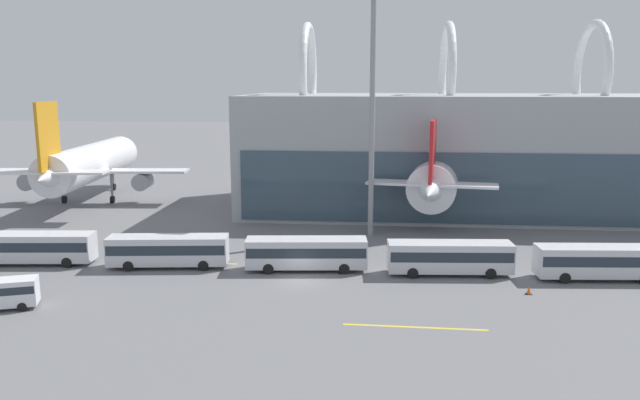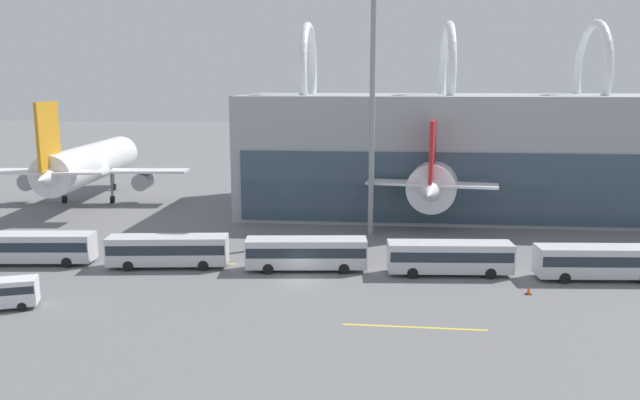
{
  "view_description": "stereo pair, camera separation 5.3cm",
  "coord_description": "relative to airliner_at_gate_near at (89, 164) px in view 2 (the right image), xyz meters",
  "views": [
    {
      "loc": [
        6.93,
        -53.3,
        17.54
      ],
      "look_at": [
        0.08,
        17.75,
        4.0
      ],
      "focal_mm": 35.0,
      "sensor_mm": 36.0,
      "label": 1
    },
    {
      "loc": [
        6.98,
        -53.29,
        17.54
      ],
      "look_at": [
        0.08,
        17.75,
        4.0
      ],
      "focal_mm": 35.0,
      "sensor_mm": 36.0,
      "label": 2
    }
  ],
  "objects": [
    {
      "name": "ground_plane",
      "position": [
        35.73,
        -34.14,
        -5.71
      ],
      "size": [
        440.0,
        440.0,
        0.0
      ],
      "primitive_type": "plane",
      "color": "slate"
    },
    {
      "name": "airliner_at_gate_near",
      "position": [
        0.0,
        0.0,
        0.0
      ],
      "size": [
        29.6,
        34.11,
        15.14
      ],
      "rotation": [
        0.0,
        0.0,
        1.66
      ],
      "color": "white",
      "rests_on": "ground_plane"
    },
    {
      "name": "airliner_at_gate_far",
      "position": [
        51.36,
        1.62,
        -0.44
      ],
      "size": [
        40.32,
        44.59,
        13.28
      ],
      "rotation": [
        0.0,
        0.0,
        1.41
      ],
      "color": "white",
      "rests_on": "ground_plane"
    },
    {
      "name": "shuttle_bus_0",
      "position": [
        9.31,
        -31.56,
        -3.9
      ],
      "size": [
        11.56,
        3.78,
        3.06
      ],
      "rotation": [
        0.0,
        0.0,
        0.1
      ],
      "color": "silver",
      "rests_on": "ground_plane"
    },
    {
      "name": "shuttle_bus_1",
      "position": [
        22.62,
        -31.35,
        -3.9
      ],
      "size": [
        11.59,
        3.99,
        3.06
      ],
      "rotation": [
        0.0,
        0.0,
        0.12
      ],
      "color": "silver",
      "rests_on": "ground_plane"
    },
    {
      "name": "shuttle_bus_2",
      "position": [
        35.93,
        -31.04,
        -3.9
      ],
      "size": [
        11.56,
        3.79,
        3.06
      ],
      "rotation": [
        0.0,
        0.0,
        0.1
      ],
      "color": "silver",
      "rests_on": "ground_plane"
    },
    {
      "name": "shuttle_bus_3",
      "position": [
        49.25,
        -31.12,
        -3.9
      ],
      "size": [
        11.52,
        3.53,
        3.06
      ],
      "rotation": [
        0.0,
        0.0,
        0.08
      ],
      "color": "silver",
      "rests_on": "ground_plane"
    },
    {
      "name": "shuttle_bus_4",
      "position": [
        62.56,
        -31.3,
        -3.9
      ],
      "size": [
        11.52,
        3.55,
        3.06
      ],
      "rotation": [
        0.0,
        0.0,
        0.08
      ],
      "color": "silver",
      "rests_on": "ground_plane"
    },
    {
      "name": "service_van_foreground",
      "position": [
        13.5,
        -43.51,
        -4.31
      ],
      "size": [
        5.38,
        3.56,
        2.37
      ],
      "rotation": [
        0.0,
        0.0,
        3.49
      ],
      "color": "silver",
      "rests_on": "ground_plane"
    },
    {
      "name": "floodlight_mast",
      "position": [
        41.72,
        -16.27,
        12.2
      ],
      "size": [
        2.54,
        2.54,
        28.8
      ],
      "color": "gray",
      "rests_on": "ground_plane"
    },
    {
      "name": "lane_stripe_1",
      "position": [
        45.43,
        -44.2,
        -5.7
      ],
      "size": [
        10.47,
        0.41,
        0.01
      ],
      "primitive_type": "cube",
      "rotation": [
        0.0,
        0.0,
        -0.02
      ],
      "color": "yellow",
      "rests_on": "ground_plane"
    },
    {
      "name": "lane_stripe_2",
      "position": [
        25.25,
        -29.64,
        -5.7
      ],
      "size": [
        7.37,
        0.43,
        0.01
      ],
      "primitive_type": "cube",
      "rotation": [
        0.0,
        0.0,
        -0.02
      ],
      "color": "yellow",
      "rests_on": "ground_plane"
    },
    {
      "name": "traffic_cone_0",
      "position": [
        55.34,
        -36.01,
        -5.33
      ],
      "size": [
        0.51,
        0.51,
        0.77
      ],
      "color": "black",
      "rests_on": "ground_plane"
    }
  ]
}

